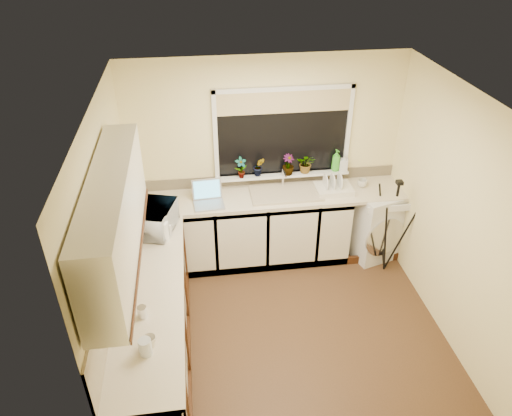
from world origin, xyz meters
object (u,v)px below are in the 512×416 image
(dish_rack, at_px, (334,189))
(soap_bottle_green, at_px, (336,160))
(washing_machine, at_px, (375,221))
(steel_jar, at_px, (142,312))
(glass_jug, at_px, (145,347))
(cup_back, at_px, (362,183))
(kettle, at_px, (161,231))
(plant_c, at_px, (288,165))
(soap_bottle_clear, at_px, (344,162))
(plant_d, at_px, (306,163))
(plant_a, at_px, (241,168))
(tripod, at_px, (391,227))
(laptop, at_px, (208,198))
(cup_left, at_px, (150,342))
(microwave, at_px, (156,219))
(plant_b, at_px, (259,167))

(dish_rack, distance_m, soap_bottle_green, 0.36)
(washing_machine, relative_size, steel_jar, 8.43)
(glass_jug, relative_size, soap_bottle_green, 0.53)
(cup_back, bearing_deg, soap_bottle_green, 148.64)
(kettle, xyz_separation_m, plant_c, (1.47, 0.92, 0.17))
(kettle, height_order, soap_bottle_clear, soap_bottle_clear)
(washing_machine, xyz_separation_m, plant_d, (-0.86, 0.27, 0.73))
(plant_d, bearing_deg, soap_bottle_green, -0.15)
(kettle, height_order, plant_a, plant_a)
(tripod, bearing_deg, laptop, -178.42)
(tripod, bearing_deg, plant_c, 161.59)
(steel_jar, xyz_separation_m, soap_bottle_clear, (2.28, 2.00, 0.20))
(dish_rack, distance_m, plant_d, 0.45)
(laptop, distance_m, cup_left, 2.12)
(microwave, height_order, soap_bottle_clear, soap_bottle_clear)
(microwave, xyz_separation_m, plant_a, (0.96, 0.74, 0.14))
(laptop, distance_m, plant_a, 0.53)
(plant_c, xyz_separation_m, soap_bottle_clear, (0.69, 0.01, -0.02))
(cup_left, bearing_deg, microwave, 90.16)
(laptop, height_order, plant_b, plant_b)
(soap_bottle_clear, relative_size, cup_left, 2.05)
(soap_bottle_clear, bearing_deg, steel_jar, -138.71)
(microwave, bearing_deg, glass_jug, -164.38)
(tripod, bearing_deg, soap_bottle_green, 139.86)
(microwave, distance_m, cup_left, 1.57)
(glass_jug, xyz_separation_m, cup_back, (2.43, 2.23, -0.02))
(washing_machine, height_order, plant_d, plant_d)
(plant_a, height_order, soap_bottle_green, soap_bottle_green)
(plant_b, bearing_deg, cup_back, -8.04)
(steel_jar, bearing_deg, tripod, 26.51)
(plant_a, xyz_separation_m, plant_d, (0.78, 0.03, -0.01))
(kettle, height_order, soap_bottle_green, soap_bottle_green)
(dish_rack, bearing_deg, steel_jar, -140.38)
(laptop, bearing_deg, tripod, -13.79)
(plant_a, relative_size, plant_b, 1.11)
(microwave, bearing_deg, washing_machine, -62.70)
(laptop, xyz_separation_m, cup_back, (1.85, 0.11, -0.02))
(washing_machine, distance_m, kettle, 2.70)
(dish_rack, height_order, steel_jar, steel_jar)
(washing_machine, xyz_separation_m, plant_b, (-1.43, 0.26, 0.72))
(steel_jar, distance_m, cup_back, 3.08)
(dish_rack, distance_m, plant_a, 1.12)
(washing_machine, relative_size, kettle, 4.32)
(tripod, bearing_deg, glass_jug, -134.86)
(plant_c, relative_size, cup_left, 2.42)
(tripod, height_order, plant_a, plant_a)
(laptop, height_order, plant_a, plant_a)
(plant_d, distance_m, soap_bottle_clear, 0.46)
(kettle, xyz_separation_m, dish_rack, (1.98, 0.70, -0.07))
(washing_machine, distance_m, cup_back, 0.55)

